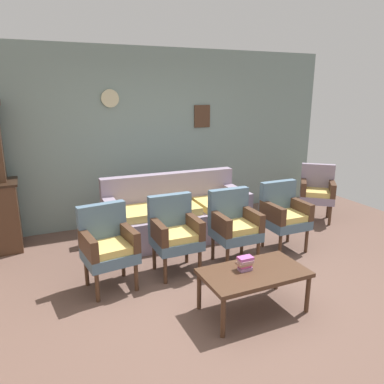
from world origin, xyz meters
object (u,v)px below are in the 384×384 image
object	(u,v)px
floral_couch	(176,216)
book_stack_on_table	(245,263)
armchair_near_cabinet	(284,213)
armchair_near_couch_end	(234,223)
floor_vase_by_wall	(307,190)
armchair_row_middle	(175,231)
coffee_table	(254,275)
wingback_chair_by_fireplace	(317,190)
armchair_by_doorway	(108,244)

from	to	relation	value
floral_couch	book_stack_on_table	world-z (taller)	floral_couch
armchair_near_cabinet	floral_couch	bearing A→B (deg)	140.86
armchair_near_couch_end	floor_vase_by_wall	size ratio (longest dim) A/B	1.62
armchair_near_couch_end	armchair_row_middle	bearing A→B (deg)	175.41
armchair_near_couch_end	book_stack_on_table	xyz separation A→B (m)	(-0.44, -0.95, -0.01)
floral_couch	armchair_near_cabinet	size ratio (longest dim) A/B	2.25
armchair_near_couch_end	coffee_table	size ratio (longest dim) A/B	0.90
wingback_chair_by_fireplace	coffee_table	world-z (taller)	wingback_chair_by_fireplace
wingback_chair_by_fireplace	armchair_by_doorway	bearing A→B (deg)	-167.79
armchair_by_doorway	floor_vase_by_wall	bearing A→B (deg)	20.24
armchair_near_cabinet	wingback_chair_by_fireplace	size ratio (longest dim) A/B	1.00
coffee_table	floor_vase_by_wall	bearing A→B (deg)	41.60
wingback_chair_by_fireplace	book_stack_on_table	bearing A→B (deg)	-144.75
armchair_by_doorway	armchair_row_middle	distance (m)	0.78
armchair_row_middle	book_stack_on_table	size ratio (longest dim) A/B	5.70
armchair_row_middle	floor_vase_by_wall	distance (m)	3.50
floral_couch	coffee_table	world-z (taller)	floral_couch
coffee_table	armchair_near_couch_end	bearing A→B (deg)	69.71
armchair_near_couch_end	coffee_table	bearing A→B (deg)	-110.29
armchair_near_couch_end	wingback_chair_by_fireplace	distance (m)	2.18
floral_couch	floor_vase_by_wall	size ratio (longest dim) A/B	3.65
wingback_chair_by_fireplace	floor_vase_by_wall	xyz separation A→B (m)	(0.41, 0.69, -0.22)
floral_couch	wingback_chair_by_fireplace	distance (m)	2.40
coffee_table	book_stack_on_table	size ratio (longest dim) A/B	6.34
book_stack_on_table	armchair_by_doorway	bearing A→B (deg)	138.44
wingback_chair_by_fireplace	floor_vase_by_wall	world-z (taller)	wingback_chair_by_fireplace
book_stack_on_table	floor_vase_by_wall	size ratio (longest dim) A/B	0.28
armchair_near_couch_end	book_stack_on_table	bearing A→B (deg)	-114.74
coffee_table	armchair_near_cabinet	bearing A→B (deg)	42.57
floral_couch	wingback_chair_by_fireplace	bearing A→B (deg)	-5.30
wingback_chair_by_fireplace	floor_vase_by_wall	distance (m)	0.84
armchair_row_middle	book_stack_on_table	bearing A→B (deg)	-72.72
coffee_table	floor_vase_by_wall	world-z (taller)	floor_vase_by_wall
wingback_chair_by_fireplace	floor_vase_by_wall	bearing A→B (deg)	59.43
armchair_near_couch_end	book_stack_on_table	size ratio (longest dim) A/B	5.70
floral_couch	floor_vase_by_wall	distance (m)	2.83
floor_vase_by_wall	floral_couch	bearing A→B (deg)	-170.41
armchair_by_doorway	coffee_table	bearing A→B (deg)	-41.61
armchair_near_couch_end	wingback_chair_by_fireplace	xyz separation A→B (m)	(2.03, 0.79, 0.00)
armchair_by_doorway	coffee_table	xyz separation A→B (m)	(1.16, -1.03, -0.12)
armchair_near_cabinet	floor_vase_by_wall	bearing A→B (deg)	40.88
armchair_near_cabinet	floor_vase_by_wall	size ratio (longest dim) A/B	1.62
book_stack_on_table	armchair_row_middle	bearing A→B (deg)	107.28
armchair_by_doorway	armchair_near_couch_end	xyz separation A→B (m)	(1.53, -0.02, 0.00)
floral_couch	wingback_chair_by_fireplace	xyz separation A→B (m)	(2.38, -0.22, 0.17)
floral_couch	armchair_near_couch_end	xyz separation A→B (m)	(0.36, -1.01, 0.17)
wingback_chair_by_fireplace	book_stack_on_table	world-z (taller)	wingback_chair_by_fireplace
armchair_near_couch_end	armchair_near_cabinet	xyz separation A→B (m)	(0.80, 0.07, 0.00)
armchair_by_doorway	armchair_near_couch_end	world-z (taller)	same
wingback_chair_by_fireplace	book_stack_on_table	distance (m)	3.02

